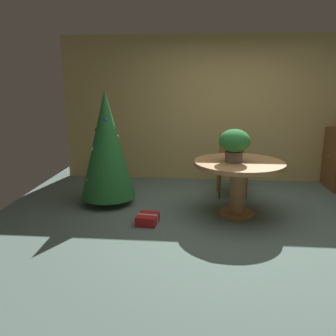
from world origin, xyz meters
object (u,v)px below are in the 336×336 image
(flower_vase, at_px, (234,143))
(holiday_tree, at_px, (107,145))
(wooden_chair_far, at_px, (232,161))
(round_dining_table, at_px, (239,174))
(gift_box_red, at_px, (148,219))

(flower_vase, height_order, holiday_tree, holiday_tree)
(flower_vase, distance_m, wooden_chair_far, 1.13)
(wooden_chair_far, bearing_deg, flower_vase, -94.35)
(round_dining_table, xyz_separation_m, gift_box_red, (-1.17, -0.40, -0.52))
(flower_vase, xyz_separation_m, gift_box_red, (-1.10, -0.37, -0.95))
(holiday_tree, height_order, gift_box_red, holiday_tree)
(round_dining_table, xyz_separation_m, holiday_tree, (-1.87, 0.32, 0.31))
(wooden_chair_far, bearing_deg, round_dining_table, -90.00)
(flower_vase, bearing_deg, holiday_tree, 168.84)
(round_dining_table, distance_m, flower_vase, 0.44)
(wooden_chair_far, height_order, holiday_tree, holiday_tree)
(round_dining_table, height_order, wooden_chair_far, wooden_chair_far)
(round_dining_table, distance_m, wooden_chair_far, 0.99)
(flower_vase, xyz_separation_m, wooden_chair_far, (0.08, 1.02, -0.47))
(gift_box_red, bearing_deg, round_dining_table, 18.95)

